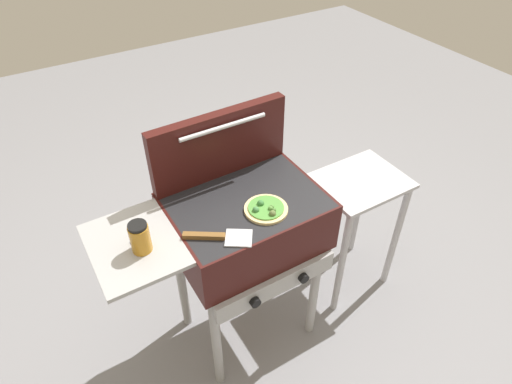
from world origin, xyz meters
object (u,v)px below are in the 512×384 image
object	(u,v)px
grill	(244,227)
sauce_jar	(140,237)
spatula	(218,237)
prep_table	(355,211)
pizza_veggie	(266,209)

from	to	relation	value
grill	sauce_jar	bearing A→B (deg)	-174.76
spatula	prep_table	size ratio (longest dim) A/B	0.34
sauce_jar	prep_table	world-z (taller)	sauce_jar
sauce_jar	spatula	distance (m)	0.28
prep_table	sauce_jar	bearing A→B (deg)	-177.68
prep_table	grill	bearing A→B (deg)	-179.63
spatula	grill	bearing A→B (deg)	36.06
grill	sauce_jar	distance (m)	0.49
grill	pizza_veggie	distance (m)	0.19
grill	spatula	distance (m)	0.27
spatula	prep_table	xyz separation A→B (m)	(0.86, 0.14, -0.38)
pizza_veggie	sauce_jar	size ratio (longest dim) A/B	1.42
pizza_veggie	grill	bearing A→B (deg)	117.57
pizza_veggie	spatula	xyz separation A→B (m)	(-0.23, -0.04, -0.00)
grill	pizza_veggie	size ratio (longest dim) A/B	5.42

